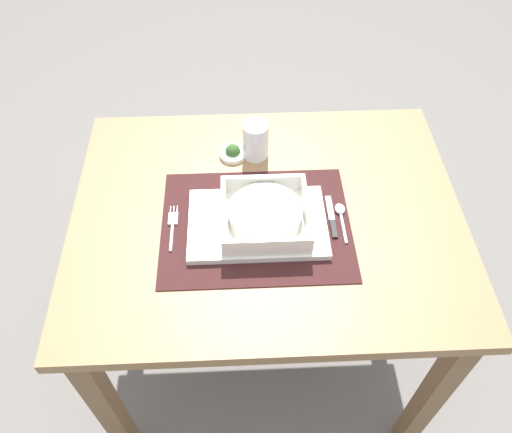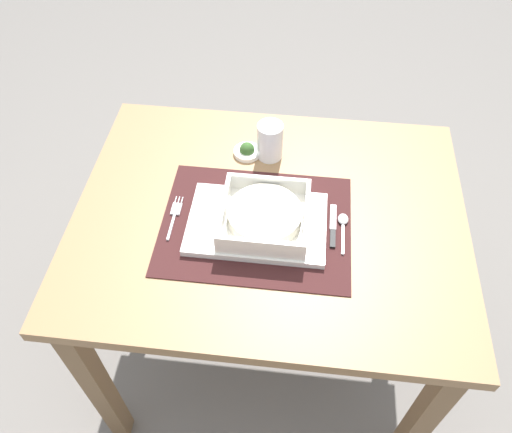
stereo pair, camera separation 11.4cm
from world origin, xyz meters
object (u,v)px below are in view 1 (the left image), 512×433
object	(u,v)px
condiment_saucer	(233,153)
porridge_bowl	(265,215)
spoon	(341,213)
fork	(173,224)
dining_table	(266,239)
drinking_glass	(255,142)
butter_knife	(332,219)

from	to	relation	value
condiment_saucer	porridge_bowl	bearing A→B (deg)	-73.74
spoon	condiment_saucer	world-z (taller)	condiment_saucer
porridge_bowl	fork	distance (m)	0.21
dining_table	porridge_bowl	distance (m)	0.15
porridge_bowl	condiment_saucer	bearing A→B (deg)	106.26
porridge_bowl	spoon	bearing A→B (deg)	8.41
fork	drinking_glass	distance (m)	0.30
porridge_bowl	butter_knife	bearing A→B (deg)	3.69
butter_knife	dining_table	bearing A→B (deg)	171.32
fork	spoon	bearing A→B (deg)	3.62
fork	spoon	size ratio (longest dim) A/B	1.14
porridge_bowl	condiment_saucer	xyz separation A→B (m)	(-0.07, 0.24, -0.03)
fork	condiment_saucer	xyz separation A→B (m)	(0.14, 0.23, 0.00)
dining_table	condiment_saucer	bearing A→B (deg)	111.74
porridge_bowl	drinking_glass	xyz separation A→B (m)	(-0.01, 0.24, 0.00)
porridge_bowl	fork	bearing A→B (deg)	176.83
dining_table	porridge_bowl	xyz separation A→B (m)	(-0.01, -0.04, 0.15)
fork	drinking_glass	xyz separation A→B (m)	(0.20, 0.23, 0.04)
fork	drinking_glass	bearing A→B (deg)	50.26
butter_knife	drinking_glass	bearing A→B (deg)	130.27
dining_table	fork	size ratio (longest dim) A/B	7.02
dining_table	drinking_glass	bearing A→B (deg)	95.59
butter_knife	drinking_glass	world-z (taller)	drinking_glass
drinking_glass	butter_knife	bearing A→B (deg)	-54.05
porridge_bowl	spoon	world-z (taller)	porridge_bowl
spoon	condiment_saucer	size ratio (longest dim) A/B	1.63
fork	butter_knife	bearing A→B (deg)	1.21
dining_table	porridge_bowl	world-z (taller)	porridge_bowl
spoon	condiment_saucer	bearing A→B (deg)	137.32
spoon	condiment_saucer	distance (m)	0.32
spoon	porridge_bowl	bearing A→B (deg)	-173.66
butter_knife	spoon	bearing A→B (deg)	40.06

